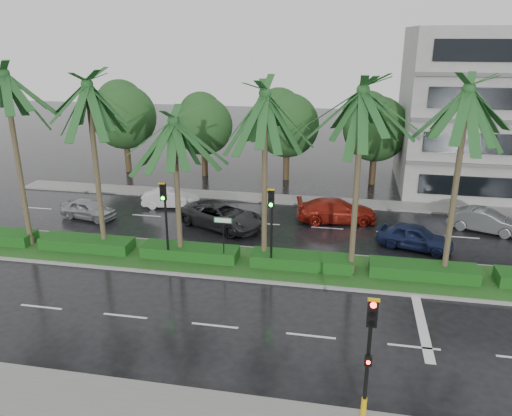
% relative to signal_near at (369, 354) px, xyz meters
% --- Properties ---
extents(ground, '(120.00, 120.00, 0.00)m').
position_rel_signal_near_xyz_m(ground, '(-6.00, 9.39, -2.50)').
color(ground, black).
rests_on(ground, ground).
extents(near_sidewalk, '(40.00, 2.40, 0.12)m').
position_rel_signal_near_xyz_m(near_sidewalk, '(-6.00, -0.81, -2.44)').
color(near_sidewalk, slate).
rests_on(near_sidewalk, ground).
extents(far_sidewalk, '(40.00, 2.00, 0.12)m').
position_rel_signal_near_xyz_m(far_sidewalk, '(-6.00, 21.39, -2.44)').
color(far_sidewalk, slate).
rests_on(far_sidewalk, ground).
extents(median, '(36.00, 4.00, 0.15)m').
position_rel_signal_near_xyz_m(median, '(-6.00, 10.39, -2.42)').
color(median, gray).
rests_on(median, ground).
extents(hedge, '(35.20, 1.40, 0.60)m').
position_rel_signal_near_xyz_m(hedge, '(-6.00, 10.39, -2.05)').
color(hedge, '#134112').
rests_on(hedge, median).
extents(lane_markings, '(34.00, 13.06, 0.01)m').
position_rel_signal_near_xyz_m(lane_markings, '(-2.96, 8.96, -2.50)').
color(lane_markings, silver).
rests_on(lane_markings, ground).
extents(palm_row, '(26.30, 4.20, 10.24)m').
position_rel_signal_near_xyz_m(palm_row, '(-7.25, 10.41, 5.73)').
color(palm_row, '#463C28').
rests_on(palm_row, median).
extents(signal_near, '(0.34, 0.45, 4.36)m').
position_rel_signal_near_xyz_m(signal_near, '(0.00, 0.00, 0.00)').
color(signal_near, black).
rests_on(signal_near, near_sidewalk).
extents(signal_median_left, '(0.34, 0.42, 4.36)m').
position_rel_signal_near_xyz_m(signal_median_left, '(-10.00, 9.69, 0.49)').
color(signal_median_left, black).
rests_on(signal_median_left, median).
extents(signal_median_right, '(0.34, 0.42, 4.36)m').
position_rel_signal_near_xyz_m(signal_median_right, '(-4.50, 9.69, 0.49)').
color(signal_median_right, black).
rests_on(signal_median_right, median).
extents(street_sign, '(0.95, 0.09, 2.60)m').
position_rel_signal_near_xyz_m(street_sign, '(-7.00, 9.87, -0.38)').
color(street_sign, black).
rests_on(street_sign, median).
extents(bg_trees, '(33.43, 5.46, 7.89)m').
position_rel_signal_near_xyz_m(bg_trees, '(-5.93, 26.98, 2.36)').
color(bg_trees, '#312016').
rests_on(bg_trees, ground).
extents(car_silver, '(2.23, 3.99, 1.28)m').
position_rel_signal_near_xyz_m(car_silver, '(-17.50, 15.22, -1.86)').
color(car_silver, '#97999E').
rests_on(car_silver, ground).
extents(car_white, '(1.94, 4.03, 1.28)m').
position_rel_signal_near_xyz_m(car_white, '(-13.00, 18.39, -1.87)').
color(car_white, '#B9B9B9').
rests_on(car_white, ground).
extents(car_darkgrey, '(4.59, 6.10, 1.54)m').
position_rel_signal_near_xyz_m(car_darkgrey, '(-8.50, 15.34, -1.73)').
color(car_darkgrey, '#232326').
rests_on(car_darkgrey, ground).
extents(car_red, '(2.92, 5.40, 1.49)m').
position_rel_signal_near_xyz_m(car_red, '(-1.50, 17.70, -1.76)').
color(car_red, maroon).
rests_on(car_red, ground).
extents(car_blue, '(2.86, 4.47, 1.42)m').
position_rel_signal_near_xyz_m(car_blue, '(3.00, 14.18, -1.79)').
color(car_blue, '#161E42').
rests_on(car_blue, ground).
extents(car_grey, '(2.83, 4.48, 1.39)m').
position_rel_signal_near_xyz_m(car_grey, '(7.50, 17.67, -1.81)').
color(car_grey, '#5C5F61').
rests_on(car_grey, ground).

